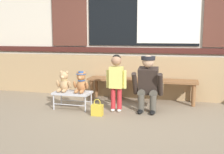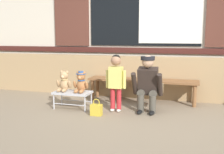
{
  "view_description": "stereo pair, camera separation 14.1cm",
  "coord_description": "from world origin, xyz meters",
  "px_view_note": "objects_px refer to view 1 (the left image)",
  "views": [
    {
      "loc": [
        0.93,
        -4.11,
        1.26
      ],
      "look_at": [
        -0.3,
        0.46,
        0.55
      ],
      "focal_mm": 43.89,
      "sensor_mm": 36.0,
      "label": 1
    },
    {
      "loc": [
        1.07,
        -4.07,
        1.26
      ],
      "look_at": [
        -0.3,
        0.46,
        0.55
      ],
      "focal_mm": 43.89,
      "sensor_mm": 36.0,
      "label": 2
    }
  ],
  "objects_px": {
    "wooden_bench_long": "(141,82)",
    "small_display_bench": "(73,94)",
    "teddy_bear_with_hat": "(81,82)",
    "teddy_bear_plain": "(64,82)",
    "child_standing": "(116,77)",
    "adult_crouching": "(149,83)",
    "handbag_on_ground": "(97,110)"
  },
  "relations": [
    {
      "from": "wooden_bench_long",
      "to": "small_display_bench",
      "type": "relative_size",
      "value": 3.28
    },
    {
      "from": "small_display_bench",
      "to": "teddy_bear_with_hat",
      "type": "height_order",
      "value": "teddy_bear_with_hat"
    },
    {
      "from": "teddy_bear_plain",
      "to": "teddy_bear_with_hat",
      "type": "height_order",
      "value": "same"
    },
    {
      "from": "teddy_bear_with_hat",
      "to": "child_standing",
      "type": "relative_size",
      "value": 0.38
    },
    {
      "from": "wooden_bench_long",
      "to": "small_display_bench",
      "type": "xyz_separation_m",
      "value": [
        -1.07,
        -0.85,
        -0.11
      ]
    },
    {
      "from": "adult_crouching",
      "to": "teddy_bear_plain",
      "type": "bearing_deg",
      "value": -173.25
    },
    {
      "from": "teddy_bear_plain",
      "to": "child_standing",
      "type": "distance_m",
      "value": 0.94
    },
    {
      "from": "child_standing",
      "to": "handbag_on_ground",
      "type": "xyz_separation_m",
      "value": [
        -0.23,
        -0.33,
        -0.5
      ]
    },
    {
      "from": "small_display_bench",
      "to": "teddy_bear_plain",
      "type": "xyz_separation_m",
      "value": [
        -0.16,
        0.0,
        0.2
      ]
    },
    {
      "from": "teddy_bear_plain",
      "to": "small_display_bench",
      "type": "bearing_deg",
      "value": -0.51
    },
    {
      "from": "handbag_on_ground",
      "to": "wooden_bench_long",
      "type": "bearing_deg",
      "value": 65.0
    },
    {
      "from": "wooden_bench_long",
      "to": "teddy_bear_plain",
      "type": "distance_m",
      "value": 1.5
    },
    {
      "from": "small_display_bench",
      "to": "teddy_bear_with_hat",
      "type": "bearing_deg",
      "value": 0.77
    },
    {
      "from": "wooden_bench_long",
      "to": "teddy_bear_plain",
      "type": "xyz_separation_m",
      "value": [
        -1.23,
        -0.85,
        0.09
      ]
    },
    {
      "from": "wooden_bench_long",
      "to": "handbag_on_ground",
      "type": "xyz_separation_m",
      "value": [
        -0.53,
        -1.14,
        -0.28
      ]
    },
    {
      "from": "wooden_bench_long",
      "to": "adult_crouching",
      "type": "relative_size",
      "value": 2.21
    },
    {
      "from": "teddy_bear_with_hat",
      "to": "handbag_on_ground",
      "type": "xyz_separation_m",
      "value": [
        0.38,
        -0.29,
        -0.38
      ]
    },
    {
      "from": "wooden_bench_long",
      "to": "child_standing",
      "type": "distance_m",
      "value": 0.89
    },
    {
      "from": "adult_crouching",
      "to": "handbag_on_ground",
      "type": "xyz_separation_m",
      "value": [
        -0.75,
        -0.46,
        -0.38
      ]
    },
    {
      "from": "handbag_on_ground",
      "to": "small_display_bench",
      "type": "bearing_deg",
      "value": 152.09
    },
    {
      "from": "small_display_bench",
      "to": "adult_crouching",
      "type": "height_order",
      "value": "adult_crouching"
    },
    {
      "from": "wooden_bench_long",
      "to": "small_display_bench",
      "type": "distance_m",
      "value": 1.37
    },
    {
      "from": "small_display_bench",
      "to": "teddy_bear_plain",
      "type": "relative_size",
      "value": 1.76
    },
    {
      "from": "adult_crouching",
      "to": "small_display_bench",
      "type": "bearing_deg",
      "value": -172.36
    },
    {
      "from": "small_display_bench",
      "to": "handbag_on_ground",
      "type": "xyz_separation_m",
      "value": [
        0.54,
        -0.29,
        -0.17
      ]
    },
    {
      "from": "small_display_bench",
      "to": "handbag_on_ground",
      "type": "distance_m",
      "value": 0.64
    },
    {
      "from": "handbag_on_ground",
      "to": "teddy_bear_with_hat",
      "type": "bearing_deg",
      "value": 142.89
    },
    {
      "from": "teddy_bear_with_hat",
      "to": "child_standing",
      "type": "height_order",
      "value": "child_standing"
    },
    {
      "from": "child_standing",
      "to": "handbag_on_ground",
      "type": "height_order",
      "value": "child_standing"
    },
    {
      "from": "wooden_bench_long",
      "to": "child_standing",
      "type": "relative_size",
      "value": 2.19
    },
    {
      "from": "small_display_bench",
      "to": "teddy_bear_with_hat",
      "type": "distance_m",
      "value": 0.26
    },
    {
      "from": "small_display_bench",
      "to": "child_standing",
      "type": "height_order",
      "value": "child_standing"
    }
  ]
}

